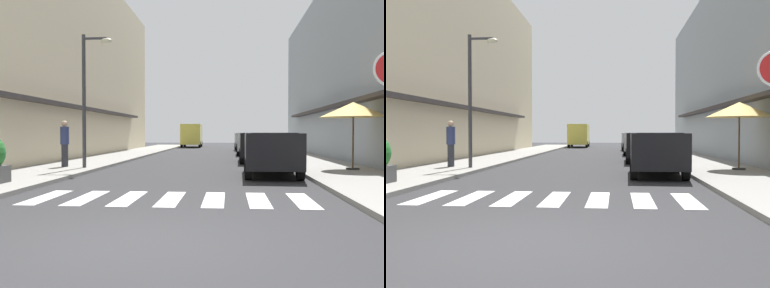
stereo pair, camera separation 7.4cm
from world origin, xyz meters
The scene contains 13 objects.
ground_plane centered at (0.00, 15.70, 0.00)m, with size 86.33×86.33×0.00m, color #2B2B2D.
sidewalk_left centered at (-5.27, 15.70, 0.06)m, with size 3.05×54.94×0.12m, color gray.
sidewalk_right centered at (5.27, 15.70, 0.06)m, with size 3.05×54.94×0.12m, color gray.
building_row_left centered at (-9.30, 16.66, 5.85)m, with size 5.50×37.32×11.70m.
crosswalk centered at (0.00, 3.90, 0.01)m, with size 6.15×2.20×0.01m.
parked_car_near centered at (2.70, 9.23, 0.92)m, with size 1.90×4.05×1.47m.
parked_car_mid centered at (2.70, 16.13, 0.92)m, with size 1.88×4.46×1.47m.
parked_car_far centered at (2.70, 23.11, 0.92)m, with size 1.87×4.16×1.47m.
parked_car_distant centered at (2.70, 29.86, 0.92)m, with size 1.90×4.04×1.47m.
delivery_van centered at (-2.55, 38.66, 1.41)m, with size 2.09×5.44×2.37m.
street_lamp centered at (-4.13, 10.74, 3.27)m, with size 1.19×0.28×5.13m.
cafe_umbrella centered at (5.81, 10.72, 2.31)m, with size 2.40×2.40×2.47m.
pedestrian_walking_near centered at (-5.24, 11.09, 1.09)m, with size 0.34×0.34×1.83m.
Camera 2 is at (1.34, -5.40, 1.46)m, focal length 40.03 mm.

